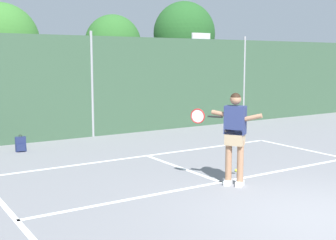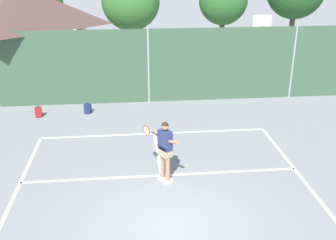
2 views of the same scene
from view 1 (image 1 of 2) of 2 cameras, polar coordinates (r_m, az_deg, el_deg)
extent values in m
plane|color=gray|center=(7.73, 18.64, -11.64)|extent=(120.00, 120.00, 0.00)
cube|color=white|center=(11.81, -2.69, -4.52)|extent=(8.20, 0.10, 0.01)
cube|color=white|center=(9.38, 6.68, -7.81)|extent=(8.20, 0.10, 0.01)
cube|color=white|center=(10.53, 1.53, -6.03)|extent=(0.10, 2.97, 0.01)
cube|color=#38563D|center=(14.70, -9.59, 4.17)|extent=(26.00, 0.05, 3.24)
cylinder|color=#99999E|center=(14.70, -9.60, 4.46)|extent=(0.09, 0.09, 3.39)
cylinder|color=#99999E|center=(18.25, 9.59, 5.08)|extent=(0.09, 0.09, 3.39)
cylinder|color=yellow|center=(18.68, 3.96, 4.71)|extent=(0.12, 0.12, 3.05)
cube|color=white|center=(18.59, 4.20, 10.01)|extent=(0.90, 0.06, 0.60)
torus|color=#D85919|center=(18.36, 4.70, 9.35)|extent=(0.48, 0.48, 0.02)
cylinder|color=brown|center=(23.87, -20.11, 3.39)|extent=(0.36, 0.36, 1.78)
ellipsoid|color=#38752D|center=(23.83, -20.39, 9.34)|extent=(3.74, 3.37, 3.74)
cylinder|color=brown|center=(25.87, -6.87, 4.36)|extent=(0.36, 0.36, 2.01)
ellipsoid|color=#2D6628|center=(25.84, -6.95, 9.60)|extent=(3.20, 2.88, 3.20)
cylinder|color=brown|center=(28.32, 2.06, 5.07)|extent=(0.36, 0.36, 2.38)
ellipsoid|color=#235623|center=(28.33, 2.09, 10.86)|extent=(3.93, 3.54, 3.93)
cube|color=silver|center=(9.15, 9.07, -7.95)|extent=(0.28, 0.24, 0.10)
cube|color=silver|center=(9.22, 7.62, -7.81)|extent=(0.28, 0.24, 0.10)
cylinder|color=#A37556|center=(9.04, 9.13, -5.14)|extent=(0.13, 0.13, 0.82)
cylinder|color=#A37556|center=(9.10, 7.68, -5.02)|extent=(0.13, 0.13, 0.82)
cube|color=tan|center=(8.98, 8.46, -2.15)|extent=(0.40, 0.43, 0.32)
cube|color=navy|center=(8.93, 8.50, 0.00)|extent=(0.42, 0.47, 0.56)
sphere|color=#A37556|center=(8.88, 8.56, 2.62)|extent=(0.22, 0.22, 0.22)
sphere|color=black|center=(8.88, 8.56, 2.75)|extent=(0.21, 0.21, 0.21)
cylinder|color=#A37556|center=(8.95, 7.24, 0.69)|extent=(0.37, 0.52, 0.17)
cylinder|color=#A37556|center=(8.85, 10.25, 0.22)|extent=(0.35, 0.48, 0.22)
cylinder|color=black|center=(8.99, 5.98, 0.42)|extent=(0.19, 0.27, 0.04)
torus|color=red|center=(9.06, 3.78, 0.50)|extent=(0.18, 0.27, 0.30)
cylinder|color=silver|center=(9.06, 3.78, 0.50)|extent=(0.14, 0.22, 0.26)
sphere|color=#CCE033|center=(10.26, 8.62, -6.32)|extent=(0.07, 0.07, 0.07)
cube|color=navy|center=(12.95, -18.15, -2.92)|extent=(0.31, 0.23, 0.40)
cube|color=navy|center=(12.85, -18.09, -3.36)|extent=(0.23, 0.10, 0.18)
torus|color=black|center=(12.92, -18.19, -1.96)|extent=(0.09, 0.03, 0.09)
camera|label=2|loc=(6.88, 95.46, 30.52)|focal=42.32mm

